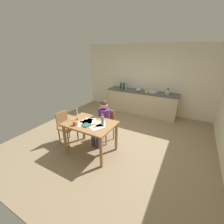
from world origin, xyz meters
TOP-DOWN VIEW (x-y plane):
  - ground_plane at (0.00, 0.00)m, footprint 5.20×5.20m
  - wall_back at (0.00, 2.60)m, footprint 5.20×0.12m
  - kitchen_counter at (0.00, 2.24)m, footprint 2.73×0.64m
  - dining_table at (-0.26, -0.75)m, footprint 1.15×0.81m
  - chair_at_table at (-0.21, -0.10)m, footprint 0.45×0.45m
  - person_seated at (-0.23, -0.25)m, footprint 0.37×0.62m
  - chair_side_empty at (-1.10, -0.73)m, footprint 0.42×0.42m
  - coffee_mug at (-0.49, -1.01)m, footprint 0.12×0.08m
  - candlestick at (-0.64, -0.74)m, footprint 0.06×0.06m
  - book_magazine at (-0.26, -0.89)m, footprint 0.19×0.19m
  - paper_letter at (-0.34, -0.75)m, footprint 0.33×0.36m
  - paper_bill at (-0.00, -0.84)m, footprint 0.33×0.36m
  - paper_envelope at (-0.03, -0.66)m, footprint 0.34×0.36m
  - paper_receipt at (-0.29, -0.64)m, footprint 0.34×0.36m
  - paper_notice at (-0.41, -0.69)m, footprint 0.21×0.30m
  - paper_flyer at (-0.38, -0.86)m, footprint 0.35×0.36m
  - wine_bottle_on_table at (0.05, -0.70)m, footprint 0.07×0.07m
  - sink_unit at (0.40, 2.24)m, footprint 0.36×0.36m
  - bottle_oil at (-0.94, 2.31)m, footprint 0.07×0.07m
  - bottle_vinegar at (-0.84, 2.26)m, footprint 0.07×0.07m
  - bottle_wine_red at (-0.75, 2.19)m, footprint 0.07×0.07m
  - bottle_sauce at (-0.64, 2.16)m, footprint 0.07×0.07m
  - mixing_bowl at (-0.13, 2.21)m, footprint 0.18×0.18m
  - stovetop_kettle at (0.94, 2.24)m, footprint 0.18×0.18m
  - wine_glass_near_sink at (0.05, 2.39)m, footprint 0.07×0.07m
  - wine_glass_by_kettle at (-0.05, 2.39)m, footprint 0.07×0.07m
  - wine_glass_back_left at (-0.17, 2.39)m, footprint 0.07×0.07m
  - wine_glass_back_right at (-0.30, 2.39)m, footprint 0.07×0.07m
  - teacup_on_counter at (0.22, 2.09)m, footprint 0.13×0.09m

SIDE VIEW (x-z plane):
  - ground_plane at x=0.00m, z-range -0.04..0.00m
  - kitchen_counter at x=0.00m, z-range 0.00..0.90m
  - chair_side_empty at x=-1.10m, z-range 0.05..0.92m
  - chair_at_table at x=-0.21m, z-range 0.05..0.92m
  - dining_table at x=-0.26m, z-range 0.26..1.06m
  - person_seated at x=-0.23m, z-range 0.08..1.28m
  - paper_letter at x=-0.34m, z-range 0.79..0.79m
  - paper_bill at x=0.00m, z-range 0.79..0.79m
  - paper_envelope at x=-0.03m, z-range 0.79..0.79m
  - paper_receipt at x=-0.29m, z-range 0.79..0.79m
  - paper_notice at x=-0.41m, z-range 0.79..0.79m
  - paper_flyer at x=-0.38m, z-range 0.79..0.79m
  - book_magazine at x=-0.26m, z-range 0.79..0.81m
  - coffee_mug at x=-0.49m, z-range 0.79..0.88m
  - candlestick at x=-0.64m, z-range 0.73..1.02m
  - wine_bottle_on_table at x=0.05m, z-range 0.77..1.04m
  - sink_unit at x=0.40m, z-range 0.80..1.04m
  - mixing_bowl at x=-0.13m, z-range 0.90..0.98m
  - teacup_on_counter at x=0.22m, z-range 0.90..1.00m
  - stovetop_kettle at x=0.94m, z-range 0.89..1.11m
  - bottle_oil at x=-0.94m, z-range 0.88..1.12m
  - bottle_vinegar at x=-0.84m, z-range 0.88..1.13m
  - wine_glass_near_sink at x=0.05m, z-range 0.93..1.09m
  - wine_glass_by_kettle at x=-0.05m, z-range 0.93..1.09m
  - wine_glass_back_left at x=-0.17m, z-range 0.93..1.09m
  - wine_glass_back_right at x=-0.30m, z-range 0.93..1.09m
  - bottle_wine_red at x=-0.75m, z-range 0.88..1.17m
  - bottle_sauce at x=-0.64m, z-range 0.88..1.18m
  - wall_back at x=0.00m, z-range 0.00..2.60m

